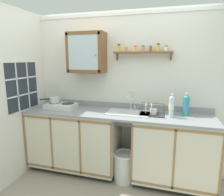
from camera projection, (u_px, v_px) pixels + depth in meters
The scene contains 18 objects.
floor at pixel (107, 192), 2.64m from camera, with size 5.71×5.71×0.00m, color #9E9384.
back_wall at pixel (122, 92), 3.13m from camera, with size 3.31×0.07×2.41m.
lower_cabinet_run at pixel (75, 140), 3.14m from camera, with size 1.37×0.62×0.93m.
lower_cabinet_run_right at pixel (174, 152), 2.74m from camera, with size 1.07×0.62×0.93m.
countertop at pixel (116, 114), 2.87m from camera, with size 2.67×0.64×0.03m, color gray.
backsplash at pixel (121, 105), 3.14m from camera, with size 2.67×0.02×0.08m, color gray.
sink at pixel (128, 115), 2.86m from camera, with size 0.60×0.42×0.46m.
hot_plate_stove at pixel (61, 106), 3.11m from camera, with size 0.47×0.27×0.08m.
saucepan at pixel (54, 100), 3.14m from camera, with size 0.25×0.25×0.08m.
bottle_juice_amber_0 at pixel (171, 106), 2.72m from camera, with size 0.06×0.06×0.28m.
bottle_water_clear_1 at pixel (171, 106), 2.61m from camera, with size 0.06×0.06×0.32m.
bottle_detergent_teal_2 at pixel (186, 105), 2.69m from camera, with size 0.09×0.09×0.31m.
dish_rack at pixel (151, 112), 2.75m from camera, with size 0.33×0.23×0.17m.
mug at pixel (153, 112), 2.73m from camera, with size 0.09×0.13×0.09m.
wall_cabinet at pixel (87, 53), 2.99m from camera, with size 0.55×0.31×0.59m.
spice_shelf at pixel (143, 52), 2.84m from camera, with size 0.83×0.14×0.23m.
window at pixel (22, 86), 2.92m from camera, with size 0.03×0.67×0.73m.
trash_bin at pixel (124, 166), 2.85m from camera, with size 0.32×0.32×0.42m.
Camera 1 is at (0.71, -2.24, 1.72)m, focal length 32.22 mm.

